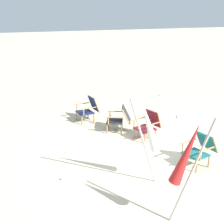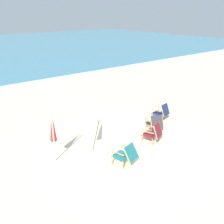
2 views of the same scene
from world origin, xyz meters
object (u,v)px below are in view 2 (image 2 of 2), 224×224
Objects in this scene: beach_chair_front_left at (155,123)px; beach_chair_far_center at (162,112)px; beach_chair_mid_center at (153,133)px; umbrella_furled_red at (53,127)px; beach_chair_back_right at (126,154)px; umbrella_furled_white at (88,117)px.

beach_chair_far_center is at bearing 29.26° from beach_chair_front_left.
beach_chair_front_left is at bearing -150.74° from beach_chair_far_center.
beach_chair_front_left is at bearing 39.49° from beach_chair_mid_center.
beach_chair_far_center is 0.40× the size of umbrella_furled_red.
beach_chair_back_right is 1.06× the size of beach_chair_mid_center.
umbrella_furled_white is (-4.19, -0.21, 0.89)m from beach_chair_far_center.
beach_chair_front_left is (-1.19, -0.67, -0.01)m from beach_chair_far_center.
beach_chair_mid_center is 3.86m from umbrella_furled_red.
beach_chair_back_right is 1.94m from beach_chair_mid_center.
umbrella_furled_red is 1.37m from umbrella_furled_white.
beach_chair_far_center is 4.29m from umbrella_furled_white.
beach_chair_mid_center is at bearing -140.51° from beach_chair_front_left.
beach_chair_mid_center reaches higher than beach_chair_far_center.
beach_chair_mid_center is at bearing -25.67° from umbrella_furled_white.
umbrella_furled_white is (-2.25, 1.08, 0.89)m from beach_chair_mid_center.
beach_chair_front_left is 0.44× the size of umbrella_furled_white.
beach_chair_back_right is (-3.81, -1.80, -0.01)m from beach_chair_far_center.
beach_chair_mid_center is at bearing -15.71° from umbrella_furled_red.
beach_chair_far_center reaches higher than beach_chair_front_left.
beach_chair_back_right is at bearing -76.60° from umbrella_furled_white.
beach_chair_mid_center is (-1.94, -1.29, 0.00)m from beach_chair_far_center.
umbrella_furled_red reaches higher than beach_chair_far_center.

